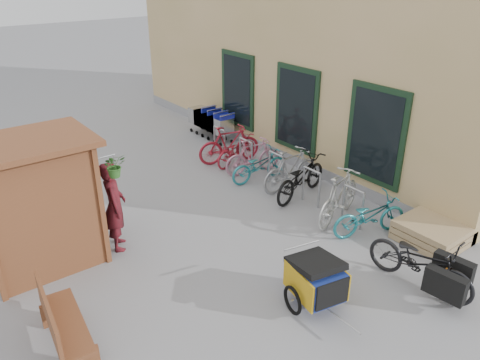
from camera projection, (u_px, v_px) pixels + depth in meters
ground at (268, 263)px, 8.62m from camera, size 80.00×80.00×0.00m
building at (338, 19)px, 13.94m from camera, size 6.07×13.00×7.00m
kiosk at (29, 189)px, 7.94m from camera, size 2.49×1.65×2.40m
bike_rack at (276, 166)px, 11.39m from camera, size 0.05×5.35×0.86m
pallet_stack at (431, 233)px, 9.18m from camera, size 1.00×1.20×0.40m
bench at (60, 323)px, 6.51m from camera, size 0.62×1.56×0.96m
shopping_carts at (211, 120)px, 14.55m from camera, size 0.55×1.85×0.98m
child_trailer at (316, 279)px, 7.40m from camera, size 0.98×1.57×0.90m
cargo_bike at (422, 263)px, 7.80m from camera, size 0.84×1.94×0.99m
person_kiosk at (115, 206)px, 8.77m from camera, size 0.63×0.76×1.78m
bike_0 at (369, 216)px, 9.38m from camera, size 1.72×1.05×0.85m
bike_1 at (339, 197)px, 9.87m from camera, size 1.89×1.01×1.09m
bike_2 at (301, 177)px, 10.88m from camera, size 1.99×1.08×0.99m
bike_3 at (291, 169)px, 11.26m from camera, size 1.70×0.48×1.02m
bike_4 at (259, 165)px, 11.72m from camera, size 1.62×0.70×0.83m
bike_5 at (253, 156)px, 12.10m from camera, size 1.63×0.72×0.95m
bike_6 at (236, 150)px, 12.70m from camera, size 1.61×0.86×0.81m
bike_7 at (229, 144)px, 12.74m from camera, size 1.82×0.93×1.05m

